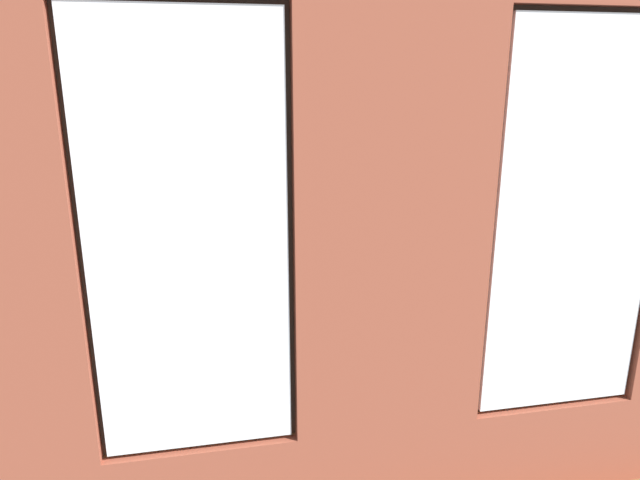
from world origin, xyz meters
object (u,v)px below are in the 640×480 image
(papasan_chair, at_px, (192,244))
(potted_plant_mid_room_small, at_px, (388,277))
(couch_left, at_px, (567,299))
(potted_plant_foreground_right, at_px, (65,223))
(potted_plant_corner_near_left, at_px, (478,212))
(cup_ceramic, at_px, (332,287))
(couch_by_window, at_px, (250,412))
(coffee_table, at_px, (319,294))
(remote_silver, at_px, (319,288))

(papasan_chair, height_order, potted_plant_mid_room_small, papasan_chair)
(couch_left, distance_m, potted_plant_foreground_right, 5.67)
(papasan_chair, xyz_separation_m, potted_plant_corner_near_left, (-3.85, -0.01, 0.22))
(couch_left, distance_m, cup_ceramic, 2.37)
(couch_by_window, xyz_separation_m, potted_plant_foreground_right, (1.88, -3.67, 0.47))
(couch_by_window, relative_size, coffee_table, 1.25)
(couch_by_window, bearing_deg, potted_plant_foreground_right, -62.94)
(couch_by_window, distance_m, couch_left, 3.56)
(coffee_table, xyz_separation_m, potted_plant_corner_near_left, (-2.58, -1.81, 0.29))
(couch_left, height_order, potted_plant_foreground_right, potted_plant_foreground_right)
(papasan_chair, bearing_deg, couch_by_window, 96.51)
(papasan_chair, relative_size, potted_plant_foreground_right, 0.79)
(coffee_table, relative_size, potted_plant_foreground_right, 0.95)
(remote_silver, bearing_deg, potted_plant_foreground_right, -54.79)
(couch_left, xyz_separation_m, potted_plant_corner_near_left, (-0.15, -2.31, 0.35))
(cup_ceramic, xyz_separation_m, potted_plant_foreground_right, (2.83, -1.90, 0.32))
(remote_silver, relative_size, potted_plant_corner_near_left, 0.12)
(papasan_chair, height_order, potted_plant_corner_near_left, potted_plant_corner_near_left)
(remote_silver, relative_size, potted_plant_foreground_right, 0.11)
(couch_left, xyz_separation_m, papasan_chair, (3.71, -2.30, 0.13))
(couch_by_window, xyz_separation_m, papasan_chair, (0.42, -3.68, 0.12))
(potted_plant_foreground_right, bearing_deg, potted_plant_mid_room_small, 158.27)
(couch_left, bearing_deg, cup_ceramic, -103.32)
(remote_silver, bearing_deg, potted_plant_mid_room_small, -177.99)
(papasan_chair, relative_size, potted_plant_mid_room_small, 2.04)
(couch_left, relative_size, cup_ceramic, 19.01)
(potted_plant_foreground_right, distance_m, potted_plant_mid_room_small, 3.86)
(coffee_table, relative_size, papasan_chair, 1.20)
(cup_ceramic, bearing_deg, potted_plant_foreground_right, -33.83)
(remote_silver, bearing_deg, cup_ceramic, 111.93)
(remote_silver, bearing_deg, papasan_chair, -76.31)
(couch_by_window, height_order, potted_plant_mid_room_small, couch_by_window)
(potted_plant_foreground_right, height_order, potted_plant_mid_room_small, potted_plant_foreground_right)
(couch_left, height_order, remote_silver, couch_left)
(coffee_table, bearing_deg, papasan_chair, -54.76)
(coffee_table, bearing_deg, potted_plant_corner_near_left, -144.92)
(couch_by_window, xyz_separation_m, potted_plant_corner_near_left, (-3.43, -3.70, 0.35))
(couch_left, relative_size, potted_plant_corner_near_left, 1.36)
(couch_by_window, distance_m, papasan_chair, 3.71)
(potted_plant_corner_near_left, bearing_deg, potted_plant_mid_room_small, 39.71)
(potted_plant_mid_room_small, bearing_deg, potted_plant_foreground_right, -21.73)
(couch_left, bearing_deg, potted_plant_mid_room_small, -122.33)
(coffee_table, bearing_deg, cup_ceramic, 133.48)
(potted_plant_mid_room_small, bearing_deg, potted_plant_corner_near_left, -140.29)
(couch_left, bearing_deg, potted_plant_corner_near_left, 172.57)
(cup_ceramic, height_order, papasan_chair, papasan_chair)
(coffee_table, xyz_separation_m, papasan_chair, (1.27, -1.80, 0.07))
(cup_ceramic, bearing_deg, couch_left, 170.49)
(potted_plant_mid_room_small, bearing_deg, remote_silver, 23.56)
(remote_silver, xyz_separation_m, potted_plant_foreground_right, (2.73, -1.79, 0.36))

